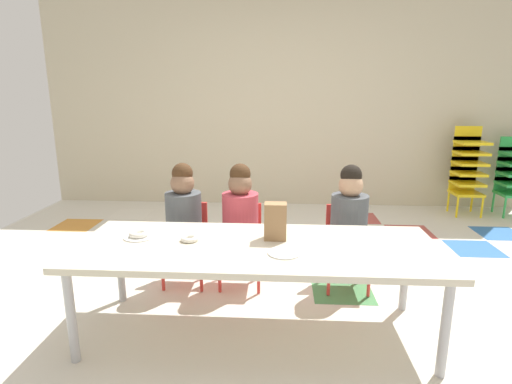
{
  "coord_description": "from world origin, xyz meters",
  "views": [
    {
      "loc": [
        -0.02,
        -2.72,
        1.39
      ],
      "look_at": [
        -0.16,
        -0.32,
        0.81
      ],
      "focal_mm": 28.15,
      "sensor_mm": 36.0,
      "label": 1
    }
  ],
  "objects_px": {
    "seated_child_middle_seat": "(240,214)",
    "donut_powdered_on_plate": "(139,234)",
    "donut_powdered_loose": "(190,238)",
    "paper_plate_near_edge": "(139,237)",
    "paper_bag_brown": "(275,221)",
    "kid_chair_yellow_stack": "(468,166)",
    "seated_child_far_right": "(349,216)",
    "seated_child_near_camera": "(184,213)",
    "craft_table": "(257,252)",
    "paper_plate_center_table": "(284,253)"
  },
  "relations": [
    {
      "from": "paper_plate_near_edge",
      "to": "donut_powdered_loose",
      "type": "height_order",
      "value": "donut_powdered_loose"
    },
    {
      "from": "paper_bag_brown",
      "to": "craft_table",
      "type": "bearing_deg",
      "value": -135.39
    },
    {
      "from": "seated_child_near_camera",
      "to": "seated_child_far_right",
      "type": "xyz_separation_m",
      "value": [
        1.19,
        0.0,
        0.0
      ]
    },
    {
      "from": "paper_plate_near_edge",
      "to": "donut_powdered_loose",
      "type": "xyz_separation_m",
      "value": [
        0.32,
        -0.04,
        0.01
      ]
    },
    {
      "from": "craft_table",
      "to": "paper_plate_near_edge",
      "type": "bearing_deg",
      "value": 173.72
    },
    {
      "from": "seated_child_near_camera",
      "to": "paper_bag_brown",
      "type": "distance_m",
      "value": 0.86
    },
    {
      "from": "kid_chair_yellow_stack",
      "to": "craft_table",
      "type": "bearing_deg",
      "value": -131.4
    },
    {
      "from": "seated_child_middle_seat",
      "to": "donut_powdered_on_plate",
      "type": "relative_size",
      "value": 7.93
    },
    {
      "from": "seated_child_near_camera",
      "to": "seated_child_middle_seat",
      "type": "relative_size",
      "value": 1.0
    },
    {
      "from": "seated_child_middle_seat",
      "to": "paper_bag_brown",
      "type": "distance_m",
      "value": 0.59
    },
    {
      "from": "craft_table",
      "to": "seated_child_near_camera",
      "type": "bearing_deg",
      "value": 132.68
    },
    {
      "from": "seated_child_far_right",
      "to": "paper_bag_brown",
      "type": "bearing_deg",
      "value": -135.13
    },
    {
      "from": "donut_powdered_on_plate",
      "to": "paper_plate_near_edge",
      "type": "bearing_deg",
      "value": 0.0
    },
    {
      "from": "seated_child_middle_seat",
      "to": "paper_plate_center_table",
      "type": "distance_m",
      "value": 0.8
    },
    {
      "from": "craft_table",
      "to": "donut_powdered_on_plate",
      "type": "height_order",
      "value": "donut_powdered_on_plate"
    },
    {
      "from": "kid_chair_yellow_stack",
      "to": "paper_plate_center_table",
      "type": "bearing_deg",
      "value": -128.19
    },
    {
      "from": "seated_child_far_right",
      "to": "donut_powdered_on_plate",
      "type": "bearing_deg",
      "value": -158.01
    },
    {
      "from": "seated_child_near_camera",
      "to": "donut_powdered_loose",
      "type": "xyz_separation_m",
      "value": [
        0.17,
        -0.58,
        0.02
      ]
    },
    {
      "from": "seated_child_far_right",
      "to": "kid_chair_yellow_stack",
      "type": "height_order",
      "value": "kid_chair_yellow_stack"
    },
    {
      "from": "paper_plate_center_table",
      "to": "seated_child_near_camera",
      "type": "bearing_deg",
      "value": 134.46
    },
    {
      "from": "paper_plate_center_table",
      "to": "kid_chair_yellow_stack",
      "type": "bearing_deg",
      "value": 51.81
    },
    {
      "from": "seated_child_near_camera",
      "to": "seated_child_far_right",
      "type": "height_order",
      "value": "same"
    },
    {
      "from": "craft_table",
      "to": "kid_chair_yellow_stack",
      "type": "xyz_separation_m",
      "value": [
        2.33,
        2.64,
        0.06
      ]
    },
    {
      "from": "paper_bag_brown",
      "to": "donut_powdered_loose",
      "type": "distance_m",
      "value": 0.51
    },
    {
      "from": "paper_bag_brown",
      "to": "paper_plate_near_edge",
      "type": "xyz_separation_m",
      "value": [
        -0.82,
        -0.02,
        -0.11
      ]
    },
    {
      "from": "paper_bag_brown",
      "to": "paper_plate_center_table",
      "type": "relative_size",
      "value": 1.22
    },
    {
      "from": "seated_child_near_camera",
      "to": "paper_plate_center_table",
      "type": "bearing_deg",
      "value": -45.54
    },
    {
      "from": "craft_table",
      "to": "kid_chair_yellow_stack",
      "type": "height_order",
      "value": "kid_chair_yellow_stack"
    },
    {
      "from": "paper_bag_brown",
      "to": "seated_child_near_camera",
      "type": "bearing_deg",
      "value": 142.54
    },
    {
      "from": "craft_table",
      "to": "seated_child_middle_seat",
      "type": "xyz_separation_m",
      "value": [
        -0.16,
        0.62,
        0.04
      ]
    },
    {
      "from": "paper_bag_brown",
      "to": "paper_plate_near_edge",
      "type": "distance_m",
      "value": 0.82
    },
    {
      "from": "kid_chair_yellow_stack",
      "to": "donut_powdered_on_plate",
      "type": "distance_m",
      "value": 3.98
    },
    {
      "from": "paper_plate_center_table",
      "to": "paper_bag_brown",
      "type": "bearing_deg",
      "value": 103.19
    },
    {
      "from": "paper_bag_brown",
      "to": "kid_chair_yellow_stack",
      "type": "bearing_deg",
      "value": 48.77
    },
    {
      "from": "craft_table",
      "to": "seated_child_middle_seat",
      "type": "distance_m",
      "value": 0.64
    },
    {
      "from": "kid_chair_yellow_stack",
      "to": "seated_child_near_camera",
      "type": "bearing_deg",
      "value": -145.06
    },
    {
      "from": "kid_chair_yellow_stack",
      "to": "donut_powdered_loose",
      "type": "xyz_separation_m",
      "value": [
        -2.73,
        -2.6,
        -0.0
      ]
    },
    {
      "from": "seated_child_near_camera",
      "to": "seated_child_middle_seat",
      "type": "xyz_separation_m",
      "value": [
        0.41,
        0.0,
        0.0
      ]
    },
    {
      "from": "seated_child_near_camera",
      "to": "donut_powdered_on_plate",
      "type": "distance_m",
      "value": 0.56
    },
    {
      "from": "paper_plate_near_edge",
      "to": "donut_powdered_on_plate",
      "type": "relative_size",
      "value": 1.56
    },
    {
      "from": "paper_bag_brown",
      "to": "paper_plate_near_edge",
      "type": "height_order",
      "value": "paper_bag_brown"
    },
    {
      "from": "craft_table",
      "to": "seated_child_near_camera",
      "type": "xyz_separation_m",
      "value": [
        -0.57,
        0.62,
        0.04
      ]
    },
    {
      "from": "craft_table",
      "to": "paper_bag_brown",
      "type": "bearing_deg",
      "value": 44.61
    },
    {
      "from": "seated_child_far_right",
      "to": "donut_powdered_loose",
      "type": "distance_m",
      "value": 1.17
    },
    {
      "from": "paper_bag_brown",
      "to": "donut_powdered_loose",
      "type": "bearing_deg",
      "value": -172.9
    },
    {
      "from": "kid_chair_yellow_stack",
      "to": "paper_plate_center_table",
      "type": "distance_m",
      "value": 3.52
    },
    {
      "from": "donut_powdered_loose",
      "to": "paper_plate_near_edge",
      "type": "bearing_deg",
      "value": 172.98
    },
    {
      "from": "seated_child_near_camera",
      "to": "seated_child_far_right",
      "type": "relative_size",
      "value": 1.0
    },
    {
      "from": "paper_plate_near_edge",
      "to": "seated_child_middle_seat",
      "type": "bearing_deg",
      "value": 43.98
    },
    {
      "from": "seated_child_far_right",
      "to": "seated_child_near_camera",
      "type": "bearing_deg",
      "value": 180.0
    }
  ]
}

